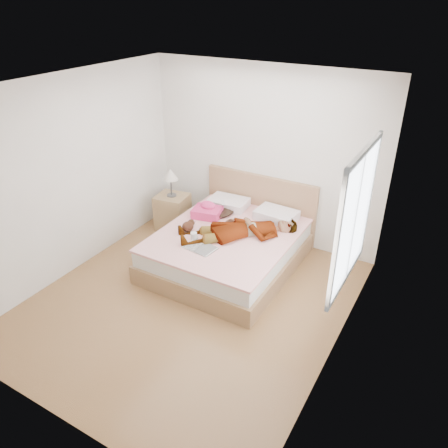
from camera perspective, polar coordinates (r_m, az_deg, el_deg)
name	(u,v)px	position (r m, az deg, el deg)	size (l,w,h in m)	color
ground	(190,301)	(5.57, -4.46, -9.98)	(4.00, 4.00, 0.00)	#53341A
woman	(240,227)	(5.88, 2.11, -0.36)	(0.62, 1.66, 0.23)	white
hair	(221,209)	(6.51, -0.45, 1.92)	(0.43, 0.53, 0.08)	black
phone	(223,203)	(6.37, -0.14, 2.81)	(0.05, 0.10, 0.01)	silver
room_shell	(355,218)	(4.38, 16.69, 0.70)	(4.00, 4.00, 4.00)	white
bed	(231,245)	(6.13, 0.87, -2.78)	(1.80, 2.08, 1.00)	olive
towel	(207,211)	(6.37, -2.19, 1.74)	(0.46, 0.40, 0.21)	#CF385F
magazine	(200,247)	(5.62, -3.16, -3.08)	(0.44, 0.31, 0.02)	white
coffee_mug	(194,236)	(5.80, -3.94, -1.56)	(0.13, 0.10, 0.10)	silver
plush_toy	(188,226)	(6.01, -4.68, -0.22)	(0.17, 0.24, 0.13)	black
nightstand	(173,210)	(7.01, -6.73, 1.88)	(0.53, 0.48, 1.03)	olive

